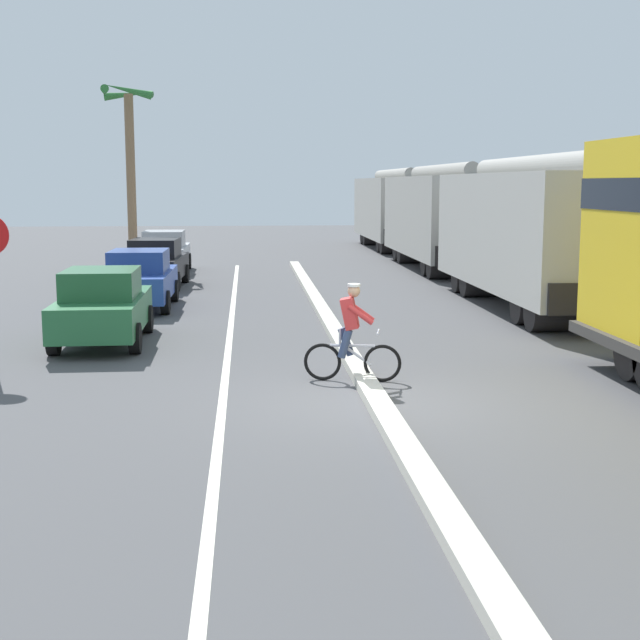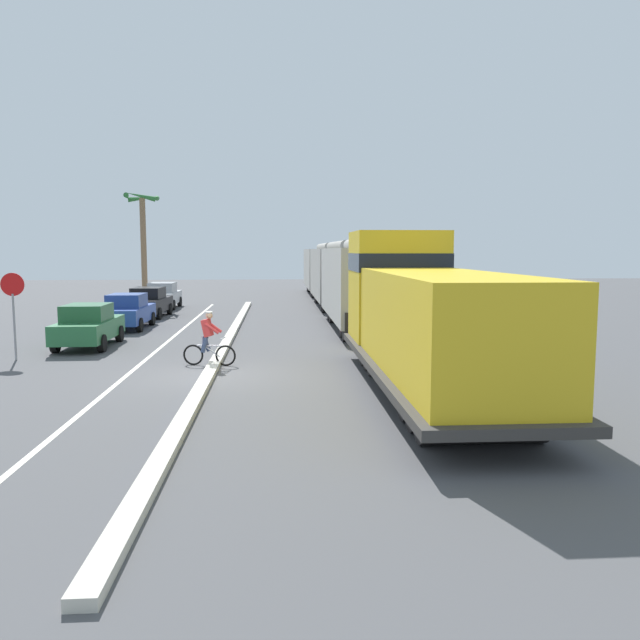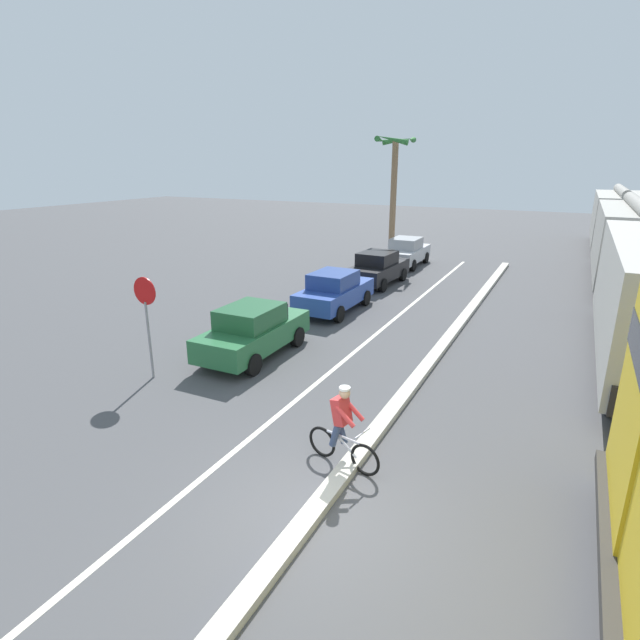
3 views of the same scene
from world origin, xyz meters
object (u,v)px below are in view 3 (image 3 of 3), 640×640
object	(u,v)px
hopper_car_trailing	(617,218)
parked_car_green	(253,331)
parked_car_black	(378,268)
palm_tree_near	(394,175)
parked_car_blue	(334,291)
stop_sign	(146,308)
hopper_car_middle	(630,242)
cyclist	(342,428)
parked_car_silver	(406,252)

from	to	relation	value
hopper_car_trailing	parked_car_green	bearing A→B (deg)	-111.40
hopper_car_trailing	parked_car_green	size ratio (longest dim) A/B	2.51
parked_car_black	palm_tree_near	xyz separation A→B (m)	(-1.54, 6.35, 4.21)
hopper_car_trailing	parked_car_blue	xyz separation A→B (m)	(-10.72, -22.19, -1.26)
stop_sign	palm_tree_near	world-z (taller)	palm_tree_near
hopper_car_trailing	stop_sign	distance (m)	32.84
hopper_car_middle	parked_car_black	world-z (taller)	hopper_car_middle
hopper_car_trailing	cyclist	world-z (taller)	hopper_car_trailing
hopper_car_middle	cyclist	distance (m)	21.14
hopper_car_middle	stop_sign	size ratio (longest dim) A/B	3.68
hopper_car_middle	parked_car_blue	distance (m)	15.12
parked_car_green	parked_car_silver	bearing A→B (deg)	90.28
hopper_car_trailing	parked_car_blue	world-z (taller)	hopper_car_trailing
cyclist	palm_tree_near	size ratio (longest dim) A/B	0.24
hopper_car_trailing	palm_tree_near	bearing A→B (deg)	-138.88
parked_car_blue	stop_sign	size ratio (longest dim) A/B	1.46
hopper_car_trailing	parked_car_black	xyz separation A→B (m)	(-10.78, -17.11, -1.26)
stop_sign	parked_car_blue	bearing A→B (deg)	78.11
hopper_car_middle	hopper_car_trailing	distance (m)	11.60
stop_sign	palm_tree_near	xyz separation A→B (m)	(0.12, 19.63, 3.01)
hopper_car_middle	cyclist	world-z (taller)	hopper_car_middle
stop_sign	hopper_car_middle	bearing A→B (deg)	56.48
palm_tree_near	parked_car_black	bearing A→B (deg)	-76.36
hopper_car_trailing	palm_tree_near	world-z (taller)	palm_tree_near
hopper_car_middle	hopper_car_trailing	xyz separation A→B (m)	(0.00, 11.60, 0.00)
hopper_car_trailing	parked_car_blue	distance (m)	24.68
parked_car_green	parked_car_blue	distance (m)	5.53
cyclist	parked_car_black	bearing A→B (deg)	108.09
parked_car_blue	palm_tree_near	distance (m)	12.29
parked_car_blue	palm_tree_near	size ratio (longest dim) A/B	0.58
cyclist	stop_sign	size ratio (longest dim) A/B	0.60
hopper_car_trailing	parked_car_green	xyz separation A→B (m)	(-10.86, -27.72, -1.26)
hopper_car_middle	parked_car_black	bearing A→B (deg)	-152.94
parked_car_blue	palm_tree_near	xyz separation A→B (m)	(-1.60, 11.43, 4.21)
hopper_car_middle	parked_car_silver	bearing A→B (deg)	-177.55
hopper_car_middle	hopper_car_trailing	bearing A→B (deg)	90.00
parked_car_silver	parked_car_black	bearing A→B (deg)	-88.15
parked_car_green	stop_sign	xyz separation A→B (m)	(-1.58, -2.67, 1.21)
parked_car_green	palm_tree_near	world-z (taller)	palm_tree_near
parked_car_blue	stop_sign	bearing A→B (deg)	-101.89
parked_car_green	parked_car_black	xyz separation A→B (m)	(0.09, 10.61, 0.00)
parked_car_silver	hopper_car_trailing	bearing A→B (deg)	47.80
cyclist	palm_tree_near	world-z (taller)	palm_tree_near
hopper_car_trailing	cyclist	size ratio (longest dim) A/B	6.18
parked_car_blue	parked_car_silver	size ratio (longest dim) A/B	1.00
parked_car_black	cyclist	bearing A→B (deg)	-71.91
hopper_car_middle	parked_car_blue	xyz separation A→B (m)	(-10.72, -10.59, -1.26)
hopper_car_trailing	cyclist	bearing A→B (deg)	-100.61
parked_car_black	cyclist	distance (m)	15.50
parked_car_black	parked_car_green	bearing A→B (deg)	-90.46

